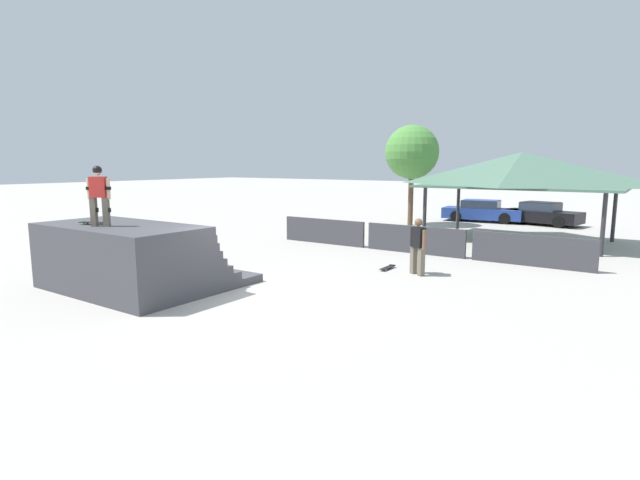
{
  "coord_description": "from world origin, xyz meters",
  "views": [
    {
      "loc": [
        8.59,
        -9.15,
        3.39
      ],
      "look_at": [
        -0.37,
        3.7,
        0.98
      ],
      "focal_mm": 28.0,
      "sensor_mm": 36.0,
      "label": 1
    }
  ],
  "objects_px": {
    "skater_on_deck": "(99,192)",
    "tree_beside_pavilion": "(412,152)",
    "parked_car_blue": "(482,211)",
    "bystander_walking": "(418,244)",
    "skateboard_on_ground": "(388,267)",
    "parked_car_black": "(541,214)",
    "skateboard_on_deck": "(95,222)"
  },
  "relations": [
    {
      "from": "skater_on_deck",
      "to": "tree_beside_pavilion",
      "type": "xyz_separation_m",
      "value": [
        0.29,
        18.22,
        1.31
      ]
    },
    {
      "from": "skater_on_deck",
      "to": "parked_car_blue",
      "type": "distance_m",
      "value": 22.53
    },
    {
      "from": "bystander_walking",
      "to": "skateboard_on_ground",
      "type": "height_order",
      "value": "bystander_walking"
    },
    {
      "from": "skater_on_deck",
      "to": "parked_car_black",
      "type": "height_order",
      "value": "skater_on_deck"
    },
    {
      "from": "skateboard_on_ground",
      "to": "parked_car_black",
      "type": "distance_m",
      "value": 15.6
    },
    {
      "from": "tree_beside_pavilion",
      "to": "skateboard_on_deck",
      "type": "bearing_deg",
      "value": -92.41
    },
    {
      "from": "skater_on_deck",
      "to": "skateboard_on_deck",
      "type": "bearing_deg",
      "value": 133.91
    },
    {
      "from": "skateboard_on_deck",
      "to": "bystander_walking",
      "type": "bearing_deg",
      "value": 25.35
    },
    {
      "from": "skater_on_deck",
      "to": "skateboard_on_deck",
      "type": "distance_m",
      "value": 0.96
    },
    {
      "from": "skater_on_deck",
      "to": "skateboard_on_ground",
      "type": "bearing_deg",
      "value": 24.53
    },
    {
      "from": "bystander_walking",
      "to": "parked_car_blue",
      "type": "xyz_separation_m",
      "value": [
        -2.75,
        15.41,
        -0.37
      ]
    },
    {
      "from": "skateboard_on_deck",
      "to": "parked_car_blue",
      "type": "height_order",
      "value": "skateboard_on_deck"
    },
    {
      "from": "bystander_walking",
      "to": "parked_car_black",
      "type": "height_order",
      "value": "bystander_walking"
    },
    {
      "from": "tree_beside_pavilion",
      "to": "skater_on_deck",
      "type": "bearing_deg",
      "value": -90.91
    },
    {
      "from": "parked_car_black",
      "to": "bystander_walking",
      "type": "bearing_deg",
      "value": -79.98
    },
    {
      "from": "tree_beside_pavilion",
      "to": "parked_car_blue",
      "type": "height_order",
      "value": "tree_beside_pavilion"
    },
    {
      "from": "skateboard_on_deck",
      "to": "skateboard_on_ground",
      "type": "height_order",
      "value": "skateboard_on_deck"
    },
    {
      "from": "bystander_walking",
      "to": "parked_car_blue",
      "type": "height_order",
      "value": "bystander_walking"
    },
    {
      "from": "tree_beside_pavilion",
      "to": "skateboard_on_ground",
      "type": "bearing_deg",
      "value": -68.6
    },
    {
      "from": "skateboard_on_ground",
      "to": "parked_car_blue",
      "type": "xyz_separation_m",
      "value": [
        -1.65,
        15.2,
        0.54
      ]
    },
    {
      "from": "tree_beside_pavilion",
      "to": "parked_car_black",
      "type": "distance_m",
      "value": 8.09
    },
    {
      "from": "skateboard_on_deck",
      "to": "parked_car_blue",
      "type": "relative_size",
      "value": 0.18
    },
    {
      "from": "skater_on_deck",
      "to": "parked_car_blue",
      "type": "relative_size",
      "value": 0.34
    },
    {
      "from": "skateboard_on_ground",
      "to": "parked_car_blue",
      "type": "bearing_deg",
      "value": 4.94
    },
    {
      "from": "bystander_walking",
      "to": "skateboard_on_deck",
      "type": "bearing_deg",
      "value": 75.26
    },
    {
      "from": "skateboard_on_ground",
      "to": "tree_beside_pavilion",
      "type": "height_order",
      "value": "tree_beside_pavilion"
    },
    {
      "from": "skateboard_on_deck",
      "to": "bystander_walking",
      "type": "xyz_separation_m",
      "value": [
        6.25,
        6.7,
        -0.88
      ]
    },
    {
      "from": "skater_on_deck",
      "to": "parked_car_black",
      "type": "relative_size",
      "value": 0.36
    },
    {
      "from": "bystander_walking",
      "to": "skateboard_on_ground",
      "type": "xyz_separation_m",
      "value": [
        -1.1,
        0.2,
        -0.91
      ]
    },
    {
      "from": "skateboard_on_deck",
      "to": "skateboard_on_ground",
      "type": "relative_size",
      "value": 1.0
    },
    {
      "from": "skateboard_on_deck",
      "to": "parked_car_black",
      "type": "distance_m",
      "value": 23.43
    },
    {
      "from": "skater_on_deck",
      "to": "tree_beside_pavilion",
      "type": "height_order",
      "value": "tree_beside_pavilion"
    }
  ]
}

